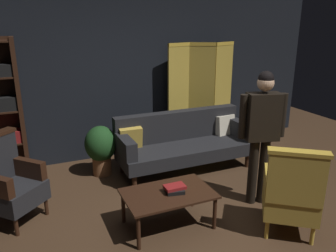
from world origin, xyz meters
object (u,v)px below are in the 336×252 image
Objects in this scene: book_black_cloth at (175,190)px; potted_plant at (101,147)px; velvet_couch at (183,141)px; coffee_table at (168,196)px; armchair_wing_left at (8,181)px; book_red_leather at (175,187)px; standing_figure at (262,127)px; armchair_gilt_accent at (292,193)px; folding_screen at (201,95)px.

potted_plant is at bearing 105.19° from book_black_cloth.
coffee_table is at bearing -122.12° from velvet_couch.
armchair_wing_left reaches higher than book_red_leather.
book_black_cloth is 0.04m from book_red_leather.
standing_figure reaches higher than potted_plant.
book_red_leather is at bearing 149.15° from armchair_gilt_accent.
coffee_table is 0.59× the size of standing_figure.
coffee_table is 1.85m from armchair_wing_left.
folding_screen is 2.62m from book_red_leather.
book_black_cloth is at bearing 149.15° from armchair_gilt_accent.
standing_figure is 7.31× the size of book_red_leather.
standing_figure is (1.26, 0.03, 0.65)m from coffee_table.
book_black_cloth is at bearing -177.89° from standing_figure.
potted_plant is 1.73m from book_red_leather.
book_red_leather is at bearing -74.81° from potted_plant.
coffee_table is at bearing 171.86° from book_black_cloth.
book_red_leather is (-1.19, -0.04, -0.55)m from standing_figure.
armchair_wing_left is 0.61× the size of standing_figure.
coffee_table is at bearing -27.83° from armchair_wing_left.
standing_figure reaches higher than book_red_leather.
book_red_leather is at bearing -125.27° from folding_screen.
armchair_gilt_accent reaches higher than book_black_cloth.
armchair_gilt_accent reaches higher than book_red_leather.
potted_plant is at bearing -167.43° from folding_screen.
velvet_couch reaches higher than coffee_table.
standing_figure is at bearing -98.28° from folding_screen.
book_black_cloth is at bearing -27.07° from armchair_wing_left.
velvet_couch reaches higher than book_red_leather.
armchair_gilt_accent is 1.00× the size of armchair_wing_left.
standing_figure reaches higher than armchair_wing_left.
folding_screen reaches higher than armchair_gilt_accent.
armchair_gilt_accent is at bearing -28.57° from armchair_wing_left.
book_red_leather reaches higher than coffee_table.
armchair_wing_left is (-3.19, -1.23, -0.50)m from folding_screen.
book_black_cloth is (0.07, -0.01, 0.07)m from coffee_table.
book_red_leather is at bearing -90.00° from book_black_cloth.
armchair_gilt_accent is at bearing -98.29° from standing_figure.
armchair_gilt_accent is 0.88m from standing_figure.
armchair_gilt_accent is 1.36× the size of potted_plant.
standing_figure is at bearing 81.71° from armchair_gilt_accent.
book_black_cloth is 0.84× the size of book_red_leather.
armchair_gilt_accent is 0.61× the size of standing_figure.
folding_screen is 3.45m from armchair_wing_left.
velvet_couch is 1.64m from coffee_table.
folding_screen is at bearing 53.26° from coffee_table.
folding_screen reaches higher than book_red_leather.
folding_screen is 2.06m from potted_plant.
coffee_table is 1.31× the size of potted_plant.
potted_plant reaches higher than book_black_cloth.
armchair_gilt_accent is at bearing -30.85° from book_black_cloth.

